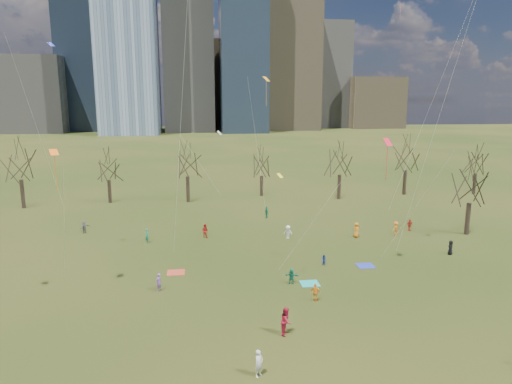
{
  "coord_description": "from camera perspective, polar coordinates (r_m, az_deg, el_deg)",
  "views": [
    {
      "loc": [
        -5.58,
        -30.34,
        15.64
      ],
      "look_at": [
        0.0,
        12.0,
        7.0
      ],
      "focal_mm": 32.0,
      "sensor_mm": 36.0,
      "label": 1
    }
  ],
  "objects": [
    {
      "name": "ground",
      "position": [
        34.58,
        2.7,
        -15.46
      ],
      "size": [
        500.0,
        500.0,
        0.0
      ],
      "primitive_type": "plane",
      "color": "black",
      "rests_on": "ground"
    },
    {
      "name": "downtown_skyline",
      "position": [
        242.13,
        -7.04,
        16.89
      ],
      "size": [
        212.5,
        78.0,
        118.0
      ],
      "color": "slate",
      "rests_on": "ground"
    },
    {
      "name": "bare_tree_row",
      "position": [
        68.45,
        -2.84,
        3.43
      ],
      "size": [
        113.04,
        29.8,
        9.5
      ],
      "color": "black",
      "rests_on": "ground"
    },
    {
      "name": "blanket_teal",
      "position": [
        40.58,
        6.73,
        -11.29
      ],
      "size": [
        1.6,
        1.5,
        0.03
      ],
      "primitive_type": "cube",
      "color": "teal",
      "rests_on": "ground"
    },
    {
      "name": "blanket_navy",
      "position": [
        45.57,
        13.51,
        -8.95
      ],
      "size": [
        1.6,
        1.5,
        0.03
      ],
      "primitive_type": "cube",
      "color": "#2433AA",
      "rests_on": "ground"
    },
    {
      "name": "blanket_crimson",
      "position": [
        43.35,
        -9.98,
        -9.87
      ],
      "size": [
        1.6,
        1.5,
        0.03
      ],
      "primitive_type": "cube",
      "color": "#BE3C26",
      "rests_on": "ground"
    },
    {
      "name": "person_1",
      "position": [
        27.92,
        0.37,
        -20.63
      ],
      "size": [
        0.7,
        0.68,
        1.63
      ],
      "primitive_type": "imported",
      "rotation": [
        0.0,
        0.0,
        0.71
      ],
      "color": "silver",
      "rests_on": "ground"
    },
    {
      "name": "person_2",
      "position": [
        32.11,
        3.81,
        -15.79
      ],
      "size": [
        1.07,
        1.16,
        1.93
      ],
      "primitive_type": "imported",
      "rotation": [
        0.0,
        0.0,
        1.11
      ],
      "color": "#AD1831",
      "rests_on": "ground"
    },
    {
      "name": "person_4",
      "position": [
        37.13,
        7.46,
        -12.33
      ],
      "size": [
        0.94,
        0.69,
        1.48
      ],
      "primitive_type": "imported",
      "rotation": [
        0.0,
        0.0,
        2.71
      ],
      "color": "orange",
      "rests_on": "ground"
    },
    {
      "name": "person_5",
      "position": [
        40.17,
        4.47,
        -10.44
      ],
      "size": [
        1.35,
        0.68,
        1.39
      ],
      "primitive_type": "imported",
      "rotation": [
        0.0,
        0.0,
        2.92
      ],
      "color": "#1B7C5A",
      "rests_on": "ground"
    },
    {
      "name": "person_6",
      "position": [
        51.24,
        23.14,
        -6.41
      ],
      "size": [
        0.81,
        0.88,
        1.5
      ],
      "primitive_type": "imported",
      "rotation": [
        0.0,
        0.0,
        4.1
      ],
      "color": "black",
      "rests_on": "ground"
    },
    {
      "name": "person_7",
      "position": [
        39.49,
        -12.07,
        -10.96
      ],
      "size": [
        0.62,
        0.66,
        1.52
      ],
      "primitive_type": "imported",
      "rotation": [
        0.0,
        0.0,
        4.09
      ],
      "color": "#8454A9",
      "rests_on": "ground"
    },
    {
      "name": "person_8",
      "position": [
        44.65,
        8.46,
        -8.45
      ],
      "size": [
        0.61,
        0.66,
        1.09
      ],
      "primitive_type": "imported",
      "rotation": [
        0.0,
        0.0,
        5.19
      ],
      "color": "#223894",
      "rests_on": "ground"
    },
    {
      "name": "person_9",
      "position": [
        52.63,
        4.02,
        -5.0
      ],
      "size": [
        1.14,
        0.95,
        1.54
      ],
      "primitive_type": "imported",
      "rotation": [
        0.0,
        0.0,
        5.83
      ],
      "color": "white",
      "rests_on": "ground"
    },
    {
      "name": "person_10",
      "position": [
        58.63,
        18.64,
        -3.92
      ],
      "size": [
        0.9,
        0.56,
        1.43
      ],
      "primitive_type": "imported",
      "rotation": [
        0.0,
        0.0,
        0.27
      ],
      "color": "red",
      "rests_on": "ground"
    },
    {
      "name": "person_11",
      "position": [
        58.32,
        -20.66,
        -4.12
      ],
      "size": [
        1.18,
        1.35,
        1.47
      ],
      "primitive_type": "imported",
      "rotation": [
        0.0,
        0.0,
        0.91
      ],
      "color": "#5A5A5E",
      "rests_on": "ground"
    },
    {
      "name": "person_12",
      "position": [
        54.14,
        12.43,
        -4.66
      ],
      "size": [
        0.78,
        0.98,
        1.76
      ],
      "primitive_type": "imported",
      "rotation": [
        0.0,
        0.0,
        1.85
      ],
      "color": "orange",
      "rests_on": "ground"
    },
    {
      "name": "person_13",
      "position": [
        52.32,
        -13.45,
        -5.34
      ],
      "size": [
        0.61,
        0.71,
        1.65
      ],
      "primitive_type": "imported",
      "rotation": [
        0.0,
        0.0,
        2.01
      ],
      "color": "#1C7F5B",
      "rests_on": "ground"
    },
    {
      "name": "person_14",
      "position": [
        53.12,
        -6.4,
        -4.84
      ],
      "size": [
        1.0,
        0.93,
        1.64
      ],
      "primitive_type": "imported",
      "rotation": [
        0.0,
        0.0,
        2.63
      ],
      "color": "#B21E19",
      "rests_on": "ground"
    },
    {
      "name": "person_15",
      "position": [
        56.36,
        17.05,
        -4.34
      ],
      "size": [
        1.2,
        1.1,
        1.62
      ],
      "primitive_type": "imported",
      "rotation": [
        0.0,
        0.0,
        3.77
      ],
      "color": "orange",
      "rests_on": "ground"
    },
    {
      "name": "person_16",
      "position": [
        61.5,
        1.32,
        -2.55
      ],
      "size": [
        0.64,
        0.99,
        1.56
      ],
      "primitive_type": "imported",
      "rotation": [
        0.0,
        0.0,
        5.01
      ],
      "color": "#19724C",
      "rests_on": "ground"
    },
    {
      "name": "kites_airborne",
      "position": [
        43.76,
        -1.45,
        8.78
      ],
      "size": [
        63.75,
        42.61,
        32.65
      ],
      "color": "orange",
      "rests_on": "ground"
    }
  ]
}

